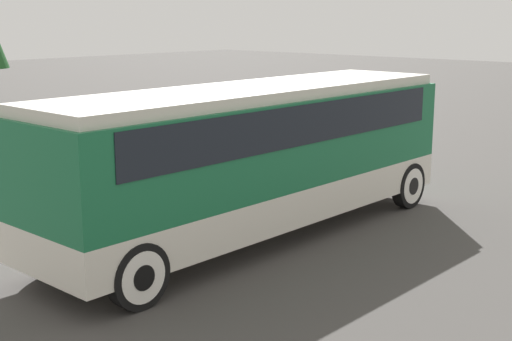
{
  "coord_description": "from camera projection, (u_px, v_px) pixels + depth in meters",
  "views": [
    {
      "loc": [
        -10.83,
        -9.82,
        4.64
      ],
      "look_at": [
        0.0,
        0.0,
        1.45
      ],
      "focal_mm": 50.0,
      "sensor_mm": 36.0,
      "label": 1
    }
  ],
  "objects": [
    {
      "name": "parked_car_near",
      "position": [
        214.0,
        140.0,
        23.08
      ],
      "size": [
        4.48,
        1.84,
        1.37
      ],
      "color": "black",
      "rests_on": "ground_plane"
    },
    {
      "name": "ground_plane",
      "position": [
        256.0,
        236.0,
        15.27
      ],
      "size": [
        120.0,
        120.0,
        0.0
      ],
      "primitive_type": "plane",
      "color": "#423F3D"
    },
    {
      "name": "parked_car_mid",
      "position": [
        45.0,
        163.0,
        19.54
      ],
      "size": [
        4.6,
        1.8,
        1.35
      ],
      "color": "maroon",
      "rests_on": "ground_plane"
    },
    {
      "name": "tour_bus",
      "position": [
        259.0,
        147.0,
        14.93
      ],
      "size": [
        10.37,
        2.67,
        3.22
      ],
      "color": "silver",
      "rests_on": "ground_plane"
    }
  ]
}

